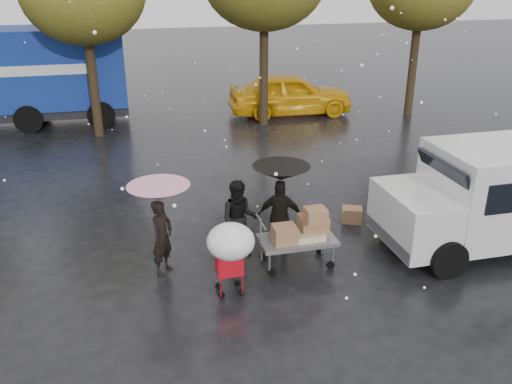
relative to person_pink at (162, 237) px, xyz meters
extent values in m
plane|color=black|center=(2.10, -0.17, -0.75)|extent=(90.00, 90.00, 0.00)
imported|color=black|center=(0.00, 0.00, 0.00)|extent=(0.62, 0.66, 1.51)
imported|color=black|center=(1.58, 0.27, 0.07)|extent=(0.89, 0.75, 1.65)
imported|color=black|center=(2.42, 0.23, 0.04)|extent=(1.01, 0.71, 1.60)
cylinder|color=#4C4C4C|center=(0.00, 0.00, 0.08)|extent=(0.02, 0.02, 1.68)
cone|color=#D85981|center=(0.00, 0.00, 0.92)|extent=(1.17, 1.17, 0.30)
sphere|color=#4C4C4C|center=(0.00, 0.00, 0.95)|extent=(0.06, 0.06, 0.06)
cylinder|color=#4C4C4C|center=(2.42, 0.23, 0.13)|extent=(0.02, 0.02, 1.76)
cone|color=black|center=(2.42, 0.23, 1.01)|extent=(1.15, 1.15, 0.30)
sphere|color=#4C4C4C|center=(2.42, 0.23, 1.04)|extent=(0.06, 0.06, 0.06)
cube|color=slate|center=(2.60, -0.37, -0.20)|extent=(1.50, 0.80, 0.08)
cylinder|color=slate|center=(1.85, -0.37, 0.05)|extent=(0.04, 0.04, 0.60)
cube|color=brown|center=(2.95, -0.27, 0.04)|extent=(0.55, 0.45, 0.40)
cube|color=brown|center=(2.30, -0.47, 0.01)|extent=(0.45, 0.40, 0.35)
cube|color=brown|center=(2.90, -0.52, 0.38)|extent=(0.40, 0.35, 0.28)
cube|color=tan|center=(2.65, -0.37, -0.10)|extent=(0.90, 0.55, 0.12)
cylinder|color=black|center=(2.00, -0.69, -0.67)|extent=(0.16, 0.05, 0.16)
cylinder|color=black|center=(2.00, -0.05, -0.67)|extent=(0.16, 0.05, 0.16)
cylinder|color=black|center=(3.20, -0.69, -0.67)|extent=(0.16, 0.05, 0.16)
cylinder|color=black|center=(3.20, -0.05, -0.67)|extent=(0.16, 0.05, 0.16)
cube|color=red|center=(1.10, -1.02, -0.10)|extent=(0.47, 0.41, 0.45)
cylinder|color=red|center=(1.10, -1.21, 0.27)|extent=(0.42, 0.02, 0.02)
cylinder|color=#4C4C4C|center=(1.10, -1.21, 0.20)|extent=(0.02, 0.02, 0.60)
ellipsoid|color=white|center=(1.10, -1.21, 0.40)|extent=(0.84, 0.84, 0.63)
cylinder|color=black|center=(0.92, -1.18, -0.69)|extent=(0.12, 0.04, 0.12)
cylinder|color=black|center=(0.92, -0.86, -0.69)|extent=(0.12, 0.04, 0.12)
cylinder|color=black|center=(1.28, -1.18, -0.69)|extent=(0.12, 0.04, 0.12)
cylinder|color=black|center=(1.28, -0.86, -0.69)|extent=(0.12, 0.04, 0.12)
cube|color=silver|center=(5.05, -0.53, 0.10)|extent=(1.20, 1.95, 1.10)
cube|color=black|center=(5.60, -0.53, 0.95)|extent=(0.37, 1.70, 0.67)
cube|color=slate|center=(4.50, -0.53, -0.30)|extent=(0.12, 1.90, 0.25)
cylinder|color=black|center=(5.25, -1.48, -0.37)|extent=(0.76, 0.28, 0.76)
cylinder|color=black|center=(5.25, 0.42, -0.37)|extent=(0.76, 0.28, 0.76)
cube|color=navy|center=(-3.30, 11.96, 1.35)|extent=(6.00, 2.50, 2.80)
cube|color=black|center=(-4.30, 11.96, -0.20)|extent=(8.00, 2.30, 0.35)
cube|color=silver|center=(-3.30, 10.70, 1.45)|extent=(3.50, 0.03, 0.35)
cylinder|color=black|center=(-1.30, 10.81, -0.25)|extent=(1.00, 0.30, 1.00)
cylinder|color=black|center=(-1.30, 13.11, -0.25)|extent=(1.00, 0.30, 1.00)
cube|color=brown|center=(5.06, 0.14, -0.53)|extent=(0.58, 0.52, 0.44)
cube|color=brown|center=(4.45, 1.19, -0.58)|extent=(0.55, 0.50, 0.35)
imported|color=#E5A10C|center=(6.00, 11.00, 0.07)|extent=(4.95, 2.19, 1.65)
cylinder|color=black|center=(-1.40, 9.83, 1.49)|extent=(0.32, 0.32, 4.48)
cylinder|color=black|center=(4.60, 9.83, 1.70)|extent=(0.32, 0.32, 4.90)
cylinder|color=black|center=(10.60, 9.83, 1.56)|extent=(0.32, 0.32, 4.62)
camera|label=1|loc=(-0.49, -9.36, 4.80)|focal=38.00mm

